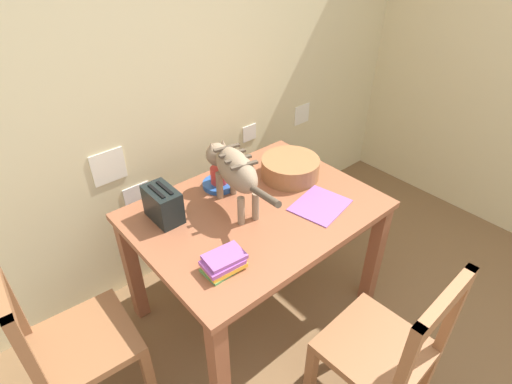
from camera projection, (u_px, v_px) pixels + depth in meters
wall_rear at (153, 80)px, 2.19m from camera, size 4.62×0.11×2.50m
dining_table at (256, 222)px, 2.15m from camera, size 1.22×0.91×0.74m
cat at (233, 169)px, 2.00m from camera, size 0.22×0.67×0.32m
saucer_bowl at (219, 184)px, 2.26m from camera, size 0.18×0.18×0.03m
coffee_mug at (219, 175)px, 2.23m from camera, size 0.14×0.09×0.09m
magazine at (320, 205)px, 2.12m from camera, size 0.32×0.29×0.01m
book_stack at (224, 263)px, 1.73m from camera, size 0.19×0.14×0.07m
wicker_basket at (290, 168)px, 2.31m from camera, size 0.33×0.33×0.11m
toaster at (163, 204)px, 1.98m from camera, size 0.12×0.20×0.18m
wooden_chair_near at (385, 351)px, 1.75m from camera, size 0.44×0.44×0.93m
wooden_chair_far at (74, 344)px, 1.78m from camera, size 0.45×0.45×0.93m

